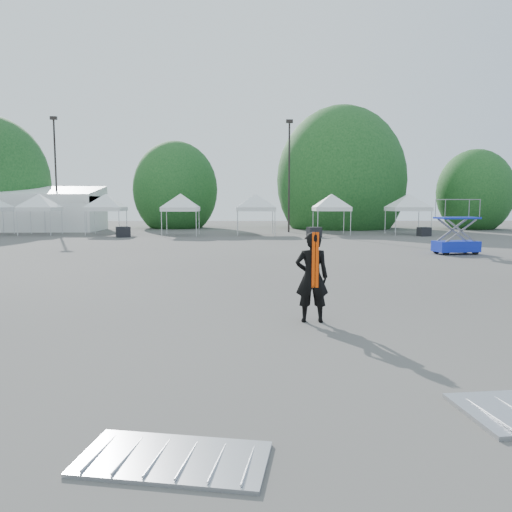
{
  "coord_description": "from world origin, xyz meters",
  "views": [
    {
      "loc": [
        -1.27,
        -12.19,
        2.59
      ],
      "look_at": [
        -0.9,
        -0.08,
        1.3
      ],
      "focal_mm": 35.0,
      "sensor_mm": 36.0,
      "label": 1
    }
  ],
  "objects": [
    {
      "name": "crate_east",
      "position": [
        13.07,
        26.32,
        0.35
      ],
      "size": [
        1.04,
        0.9,
        0.7
      ],
      "primitive_type": "cube",
      "rotation": [
        0.0,
        0.0,
        0.25
      ],
      "color": "black",
      "rests_on": "ground"
    },
    {
      "name": "tent_b",
      "position": [
        -17.59,
        28.95,
        3.06
      ],
      "size": [
        3.94,
        3.94,
        3.88
      ],
      "color": "silver",
      "rests_on": "ground"
    },
    {
      "name": "tent_g",
      "position": [
        12.49,
        28.54,
        3.06
      ],
      "size": [
        4.35,
        4.35,
        3.88
      ],
      "color": "silver",
      "rests_on": "ground"
    },
    {
      "name": "crate_mid",
      "position": [
        4.28,
        25.3,
        0.38
      ],
      "size": [
        1.15,
        1.0,
        0.77
      ],
      "primitive_type": "cube",
      "rotation": [
        0.0,
        0.0,
        0.26
      ],
      "color": "black",
      "rests_on": "ground"
    },
    {
      "name": "barrier_left",
      "position": [
        -1.96,
        -7.38,
        0.03
      ],
      "size": [
        2.04,
        1.28,
        0.06
      ],
      "rotation": [
        0.0,
        0.0,
        -0.18
      ],
      "color": "#ADAFB5",
      "rests_on": "ground"
    },
    {
      "name": "tent_c",
      "position": [
        -12.23,
        28.93,
        3.06
      ],
      "size": [
        4.07,
        4.07,
        3.88
      ],
      "color": "silver",
      "rests_on": "ground"
    },
    {
      "name": "marquee",
      "position": [
        -22.0,
        35.0,
        1.97
      ],
      "size": [
        15.0,
        6.25,
        4.23
      ],
      "color": "white",
      "rests_on": "ground"
    },
    {
      "name": "tent_d",
      "position": [
        -6.03,
        27.73,
        3.06
      ],
      "size": [
        4.05,
        4.05,
        3.88
      ],
      "color": "silver",
      "rests_on": "ground"
    },
    {
      "name": "tent_f",
      "position": [
        6.19,
        28.72,
        3.06
      ],
      "size": [
        4.01,
        4.01,
        3.88
      ],
      "color": "silver",
      "rests_on": "ground"
    },
    {
      "name": "light_pole_east",
      "position": [
        3.0,
        32.0,
        5.52
      ],
      "size": [
        0.6,
        0.25,
        9.8
      ],
      "color": "black",
      "rests_on": "ground"
    },
    {
      "name": "tree_far_e",
      "position": [
        22.0,
        37.0,
        3.63
      ],
      "size": [
        3.84,
        3.84,
        5.84
      ],
      "color": "#382314",
      "rests_on": "ground"
    },
    {
      "name": "tree_mid_w",
      "position": [
        -8.0,
        40.0,
        3.93
      ],
      "size": [
        4.16,
        4.16,
        6.33
      ],
      "color": "#382314",
      "rests_on": "ground"
    },
    {
      "name": "tent_e",
      "position": [
        -0.04,
        28.61,
        3.06
      ],
      "size": [
        4.47,
        4.47,
        3.88
      ],
      "color": "silver",
      "rests_on": "ground"
    },
    {
      "name": "crate_west",
      "position": [
        -10.17,
        25.8,
        0.4
      ],
      "size": [
        1.23,
        1.09,
        0.8
      ],
      "primitive_type": "cube",
      "rotation": [
        0.0,
        0.0,
        0.34
      ],
      "color": "black",
      "rests_on": "ground"
    },
    {
      "name": "light_pole_west",
      "position": [
        -18.0,
        34.0,
        5.77
      ],
      "size": [
        0.6,
        0.25,
        10.3
      ],
      "color": "black",
      "rests_on": "ground"
    },
    {
      "name": "scissor_lift",
      "position": [
        9.64,
        12.67,
        1.4
      ],
      "size": [
        2.29,
        1.38,
        2.78
      ],
      "rotation": [
        0.0,
        0.0,
        0.15
      ],
      "color": "#0D2BB2",
      "rests_on": "ground"
    },
    {
      "name": "tree_mid_e",
      "position": [
        9.0,
        39.0,
        4.84
      ],
      "size": [
        5.12,
        5.12,
        7.79
      ],
      "color": "#382314",
      "rests_on": "ground"
    },
    {
      "name": "man",
      "position": [
        0.27,
        -1.52,
        0.99
      ],
      "size": [
        0.74,
        0.5,
        1.98
      ],
      "rotation": [
        0.0,
        0.0,
        3.11
      ],
      "color": "black",
      "rests_on": "ground"
    },
    {
      "name": "ground",
      "position": [
        0.0,
        0.0,
        0.0
      ],
      "size": [
        120.0,
        120.0,
        0.0
      ],
      "primitive_type": "plane",
      "color": "#474442",
      "rests_on": "ground"
    }
  ]
}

